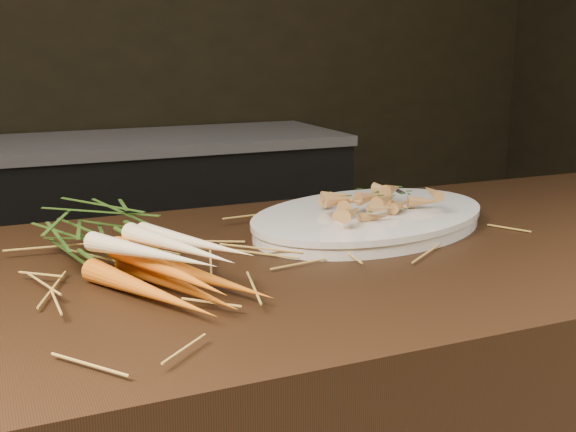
{
  "coord_description": "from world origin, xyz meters",
  "views": [
    {
      "loc": [
        -0.17,
        -0.61,
        1.2
      ],
      "look_at": [
        0.22,
        0.3,
        0.96
      ],
      "focal_mm": 45.0,
      "sensor_mm": 36.0,
      "label": 1
    }
  ],
  "objects": [
    {
      "name": "back_counter",
      "position": [
        0.3,
        2.18,
        0.42
      ],
      "size": [
        1.82,
        0.62,
        0.84
      ],
      "color": "black",
      "rests_on": "ground"
    },
    {
      "name": "straw_bedding",
      "position": [
        0.0,
        0.3,
        0.91
      ],
      "size": [
        1.4,
        0.6,
        0.02
      ],
      "primitive_type": null,
      "color": "#A68930",
      "rests_on": "main_counter"
    },
    {
      "name": "root_veg_bunch",
      "position": [
        -0.01,
        0.32,
        0.94
      ],
      "size": [
        0.28,
        0.45,
        0.08
      ],
      "rotation": [
        0.0,
        0.0,
        0.35
      ],
      "color": "#C05B17",
      "rests_on": "main_counter"
    },
    {
      "name": "serving_platter",
      "position": [
        0.41,
        0.39,
        0.91
      ],
      "size": [
        0.52,
        0.43,
        0.02
      ],
      "primitive_type": null,
      "rotation": [
        0.0,
        0.0,
        0.35
      ],
      "color": "white",
      "rests_on": "main_counter"
    },
    {
      "name": "roasted_veg_heap",
      "position": [
        0.41,
        0.39,
        0.95
      ],
      "size": [
        0.26,
        0.22,
        0.05
      ],
      "primitive_type": null,
      "rotation": [
        0.0,
        0.0,
        0.35
      ],
      "color": "#B68241",
      "rests_on": "serving_platter"
    },
    {
      "name": "serving_fork",
      "position": [
        0.57,
        0.43,
        0.93
      ],
      "size": [
        0.05,
        0.17,
        0.0
      ],
      "primitive_type": "cube",
      "rotation": [
        0.0,
        0.0,
        -0.21
      ],
      "color": "silver",
      "rests_on": "serving_platter"
    }
  ]
}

